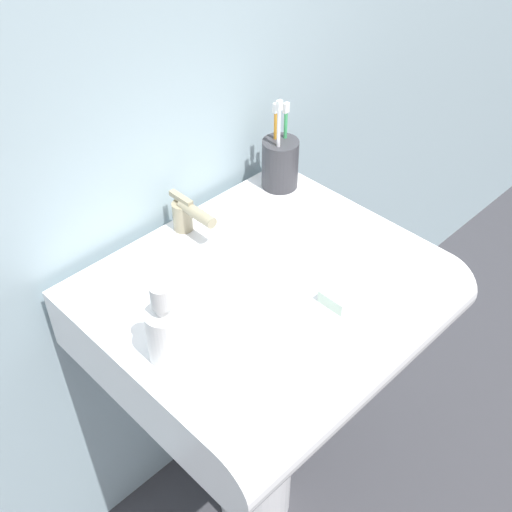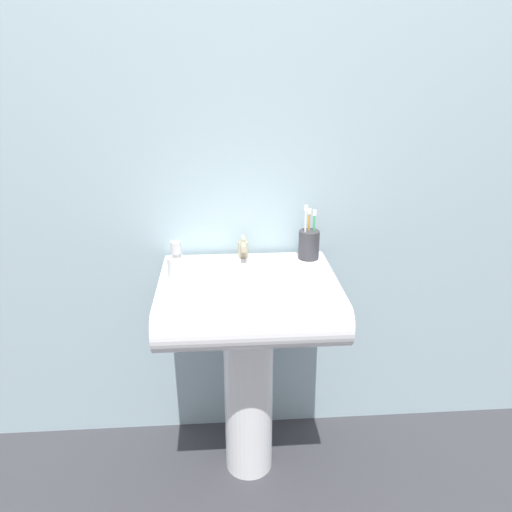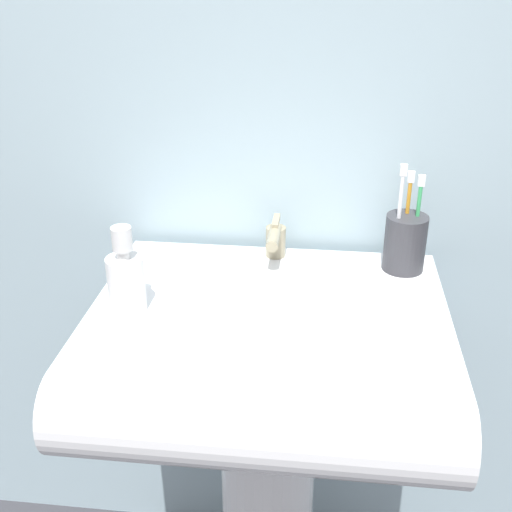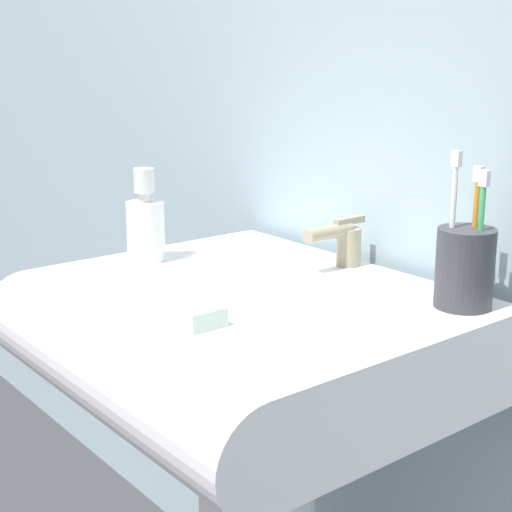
{
  "view_description": "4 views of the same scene",
  "coord_description": "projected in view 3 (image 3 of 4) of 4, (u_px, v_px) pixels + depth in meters",
  "views": [
    {
      "loc": [
        -0.59,
        -0.6,
        1.54
      ],
      "look_at": [
        -0.01,
        -0.01,
        0.84
      ],
      "focal_mm": 45.0,
      "sensor_mm": 36.0,
      "label": 1
    },
    {
      "loc": [
        -0.08,
        -1.51,
        1.45
      ],
      "look_at": [
        0.02,
        -0.03,
        0.87
      ],
      "focal_mm": 35.0,
      "sensor_mm": 36.0,
      "label": 2
    },
    {
      "loc": [
        0.08,
        -0.91,
        1.32
      ],
      "look_at": [
        -0.02,
        0.01,
        0.87
      ],
      "focal_mm": 45.0,
      "sensor_mm": 36.0,
      "label": 3
    },
    {
      "loc": [
        0.82,
        -0.66,
        1.11
      ],
      "look_at": [
        -0.01,
        0.01,
        0.83
      ],
      "focal_mm": 55.0,
      "sensor_mm": 36.0,
      "label": 4
    }
  ],
  "objects": [
    {
      "name": "wall_back",
      "position": [
        286.0,
        22.0,
        1.11
      ],
      "size": [
        5.0,
        0.05,
        2.4
      ],
      "primitive_type": "cube",
      "color": "#9EB7C1",
      "rests_on": "ground"
    },
    {
      "name": "faucet",
      "position": [
        275.0,
        239.0,
        1.19
      ],
      "size": [
        0.04,
        0.11,
        0.08
      ],
      "color": "tan",
      "rests_on": "sink_basin"
    },
    {
      "name": "toothbrush_cup",
      "position": [
        405.0,
        242.0,
        1.15
      ],
      "size": [
        0.07,
        0.07,
        0.2
      ],
      "color": "#38383D",
      "rests_on": "sink_basin"
    },
    {
      "name": "sink_pedestal",
      "position": [
        267.0,
        506.0,
        1.26
      ],
      "size": [
        0.18,
        0.18,
        0.66
      ],
      "primitive_type": "cylinder",
      "color": "white",
      "rests_on": "ground"
    },
    {
      "name": "soap_bottle",
      "position": [
        126.0,
        279.0,
        1.02
      ],
      "size": [
        0.06,
        0.06,
        0.15
      ],
      "color": "white",
      "rests_on": "sink_basin"
    },
    {
      "name": "sink_basin",
      "position": [
        266.0,
        354.0,
        1.04
      ],
      "size": [
        0.58,
        0.5,
        0.13
      ],
      "color": "white",
      "rests_on": "sink_pedestal"
    },
    {
      "name": "bar_soap",
      "position": [
        303.0,
        353.0,
        0.91
      ],
      "size": [
        0.08,
        0.05,
        0.02
      ],
      "primitive_type": "cube",
      "color": "silver",
      "rests_on": "sink_basin"
    }
  ]
}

